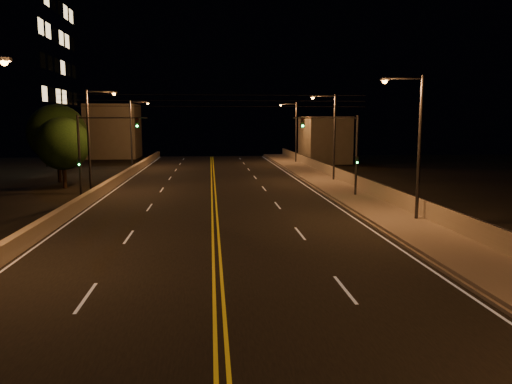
{
  "coord_description": "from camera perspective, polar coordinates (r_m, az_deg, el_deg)",
  "views": [
    {
      "loc": [
        -0.21,
        -6.25,
        5.96
      ],
      "look_at": [
        2.0,
        18.0,
        2.5
      ],
      "focal_mm": 35.0,
      "sensor_mm": 36.0,
      "label": 1
    }
  ],
  "objects": [
    {
      "name": "road",
      "position": [
        26.91,
        -4.65,
        -4.71
      ],
      "size": [
        18.0,
        120.0,
        0.02
      ],
      "primitive_type": "cube",
      "color": "black",
      "rests_on": "ground"
    },
    {
      "name": "sidewalk",
      "position": [
        29.05,
        17.22,
        -3.82
      ],
      "size": [
        3.6,
        120.0,
        0.3
      ],
      "primitive_type": "cube",
      "color": "gray",
      "rests_on": "ground"
    },
    {
      "name": "curb",
      "position": [
        28.41,
        13.72,
        -4.1
      ],
      "size": [
        0.14,
        120.0,
        0.15
      ],
      "primitive_type": "cube",
      "color": "gray",
      "rests_on": "ground"
    },
    {
      "name": "parapet_wall",
      "position": [
        29.59,
        20.23,
        -2.46
      ],
      "size": [
        0.3,
        120.0,
        1.0
      ],
      "primitive_type": "cube",
      "color": "#A79C8B",
      "rests_on": "sidewalk"
    },
    {
      "name": "jersey_barrier",
      "position": [
        28.24,
        -23.39,
        -3.87
      ],
      "size": [
        0.45,
        120.0,
        0.87
      ],
      "primitive_type": "cube",
      "color": "#A79C8B",
      "rests_on": "ground"
    },
    {
      "name": "distant_building_right",
      "position": [
        74.54,
        7.79,
        5.97
      ],
      "size": [
        6.0,
        10.0,
        6.61
      ],
      "primitive_type": "cube",
      "color": "slate",
      "rests_on": "ground"
    },
    {
      "name": "distant_building_left",
      "position": [
        85.47,
        -15.97,
        6.69
      ],
      "size": [
        8.0,
        8.0,
        8.68
      ],
      "primitive_type": "cube",
      "color": "slate",
      "rests_on": "ground"
    },
    {
      "name": "parapet_rail",
      "position": [
        29.51,
        20.28,
        -1.45
      ],
      "size": [
        0.06,
        120.0,
        0.06
      ],
      "primitive_type": "cylinder",
      "rotation": [
        1.57,
        0.0,
        0.0
      ],
      "color": "black",
      "rests_on": "parapet_wall"
    },
    {
      "name": "lane_markings",
      "position": [
        26.84,
        -4.65,
        -4.72
      ],
      "size": [
        17.32,
        116.0,
        0.0
      ],
      "color": "silver",
      "rests_on": "road"
    },
    {
      "name": "streetlight_1",
      "position": [
        30.21,
        17.7,
        5.8
      ],
      "size": [
        2.55,
        0.28,
        8.51
      ],
      "color": "#2D2D33",
      "rests_on": "ground"
    },
    {
      "name": "streetlight_2",
      "position": [
        49.19,
        8.63,
        6.82
      ],
      "size": [
        2.55,
        0.28,
        8.51
      ],
      "color": "#2D2D33",
      "rests_on": "ground"
    },
    {
      "name": "streetlight_3",
      "position": [
        70.61,
        4.37,
        7.24
      ],
      "size": [
        2.55,
        0.28,
        8.51
      ],
      "color": "#2D2D33",
      "rests_on": "ground"
    },
    {
      "name": "streetlight_5",
      "position": [
        43.39,
        -18.24,
        6.35
      ],
      "size": [
        2.55,
        0.28,
        8.51
      ],
      "color": "#2D2D33",
      "rests_on": "ground"
    },
    {
      "name": "streetlight_6",
      "position": [
        65.42,
        -13.84,
        6.97
      ],
      "size": [
        2.55,
        0.28,
        8.51
      ],
      "color": "#2D2D33",
      "rests_on": "ground"
    },
    {
      "name": "traffic_signal_right",
      "position": [
        38.99,
        10.06,
        5.12
      ],
      "size": [
        5.11,
        0.31,
        6.42
      ],
      "color": "#2D2D33",
      "rests_on": "ground"
    },
    {
      "name": "traffic_signal_left",
      "position": [
        38.59,
        -18.18,
        4.81
      ],
      "size": [
        5.11,
        0.31,
        6.42
      ],
      "color": "#2D2D33",
      "rests_on": "ground"
    },
    {
      "name": "overhead_wires",
      "position": [
        35.78,
        -4.95,
        10.36
      ],
      "size": [
        22.0,
        0.03,
        0.83
      ],
      "color": "black"
    },
    {
      "name": "tree_0",
      "position": [
        47.67,
        -21.21,
        5.17
      ],
      "size": [
        4.67,
        4.67,
        6.33
      ],
      "color": "black",
      "rests_on": "ground"
    },
    {
      "name": "tree_1",
      "position": [
        52.66,
        -21.76,
        6.25
      ],
      "size": [
        5.62,
        5.62,
        7.62
      ],
      "color": "black",
      "rests_on": "ground"
    }
  ]
}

